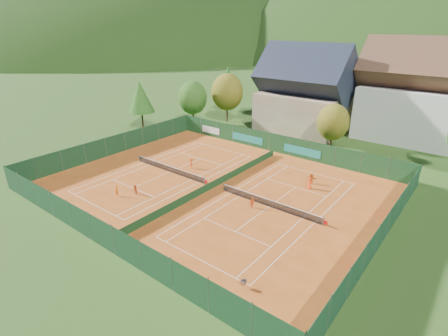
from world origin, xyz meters
TOP-DOWN VIEW (x-y plane):
  - ground at (0.00, 0.00)m, footprint 600.00×600.00m
  - clay_pad at (0.00, 0.00)m, footprint 40.00×32.00m
  - court_markings_left at (-8.00, 0.00)m, footprint 11.03×23.83m
  - court_markings_right at (8.00, 0.00)m, footprint 11.03×23.83m
  - tennis_net_left at (-7.85, 0.00)m, footprint 13.30×0.10m
  - tennis_net_right at (8.15, 0.00)m, footprint 13.30×0.10m
  - court_divider at (0.00, 0.00)m, footprint 0.03×28.80m
  - fence_north at (-0.46, 15.99)m, footprint 40.00×0.10m
  - fence_south at (0.00, -16.00)m, footprint 40.00×0.04m
  - fence_west at (-20.00, 0.00)m, footprint 0.04×32.00m
  - fence_east at (20.00, 0.05)m, footprint 0.09×32.00m
  - chalet at (-3.00, 30.00)m, footprint 16.20×12.00m
  - hotel_block_a at (16.00, 36.00)m, footprint 21.60×11.00m
  - tree_west_front at (-22.00, 20.00)m, footprint 5.72×5.72m
  - tree_west_mid at (-18.00, 26.00)m, footprint 6.44×6.44m
  - tree_west_back at (-24.00, 34.00)m, footprint 5.60×5.60m
  - tree_center at (6.00, 22.00)m, footprint 5.01×5.01m
  - tree_west_side at (-28.00, 12.00)m, footprint 5.04×5.04m
  - ball_hopper at (13.20, -12.34)m, footprint 0.34×0.34m
  - loose_ball_0 at (-8.46, -3.43)m, footprint 0.07×0.07m
  - loose_ball_1 at (5.30, -11.26)m, footprint 0.07×0.07m
  - loose_ball_2 at (-0.11, 2.03)m, footprint 0.07×0.07m
  - loose_ball_3 at (-3.65, 10.92)m, footprint 0.07×0.07m
  - player_left_near at (-7.66, -8.90)m, footprint 0.52×0.36m
  - player_left_mid at (-6.28, -7.28)m, footprint 0.73×0.67m
  - player_left_far at (-6.57, 2.93)m, footprint 1.10×0.94m
  - player_right_near at (6.60, -1.34)m, footprint 0.61×0.80m
  - player_right_far_a at (9.51, 7.13)m, footprint 0.78×0.58m
  - player_right_far_b at (9.00, 8.64)m, footprint 1.30×0.63m

SIDE VIEW (x-z plane):
  - ground at x=0.00m, z-range -0.02..-0.02m
  - clay_pad at x=0.00m, z-range 0.00..0.01m
  - court_markings_left at x=-8.00m, z-range 0.01..0.01m
  - court_markings_right at x=8.00m, z-range 0.01..0.01m
  - loose_ball_0 at x=-8.46m, z-range 0.00..0.07m
  - loose_ball_1 at x=5.30m, z-range 0.00..0.07m
  - loose_ball_2 at x=-0.11m, z-range 0.00..0.07m
  - loose_ball_3 at x=-3.65m, z-range 0.00..0.07m
  - court_divider at x=0.00m, z-range 0.00..1.00m
  - tennis_net_left at x=-7.85m, z-range 0.00..1.02m
  - tennis_net_right at x=8.15m, z-range 0.00..1.02m
  - ball_hopper at x=13.20m, z-range 0.16..0.96m
  - player_left_mid at x=-6.28m, z-range 0.00..1.23m
  - player_right_near at x=6.60m, z-range 0.00..1.27m
  - player_right_far_b at x=9.00m, z-range 0.00..1.35m
  - player_left_near at x=-7.66m, z-range 0.00..1.37m
  - player_right_far_a at x=9.51m, z-range 0.00..1.45m
  - player_left_far at x=-6.57m, z-range 0.00..1.48m
  - fence_north at x=-0.46m, z-range -0.03..2.97m
  - fence_east at x=20.00m, z-range -0.02..2.98m
  - fence_south at x=0.00m, z-range 0.00..3.00m
  - fence_west at x=-20.00m, z-range 0.00..3.00m
  - tree_center at x=6.00m, z-range 0.92..8.52m
  - tree_west_front at x=-22.00m, z-range 1.05..9.74m
  - tree_west_side at x=-28.00m, z-range 1.56..10.56m
  - tree_west_mid at x=-18.00m, z-range 1.18..10.96m
  - chalet at x=-3.00m, z-range -1.38..14.62m
  - tree_west_back at x=-24.00m, z-range 1.74..11.74m
  - hotel_block_a at x=16.00m, z-range -1.24..16.01m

